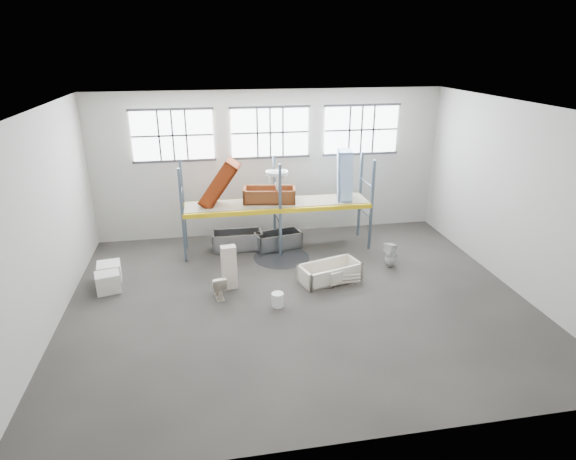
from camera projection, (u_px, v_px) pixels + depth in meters
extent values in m
cube|color=#49433F|center=(298.00, 300.00, 12.74)|extent=(12.00, 10.00, 0.10)
cube|color=silver|center=(299.00, 106.00, 10.88)|extent=(12.00, 10.00, 0.10)
cube|color=#B7B3A9|center=(270.00, 164.00, 16.44)|extent=(12.00, 0.10, 5.00)
cube|color=#B5B1A6|center=(364.00, 318.00, 7.18)|extent=(12.00, 0.10, 5.00)
cube|color=#A5A299|center=(39.00, 226.00, 10.82)|extent=(0.10, 10.00, 5.00)
cube|color=#9E9B93|center=(518.00, 198.00, 12.79)|extent=(0.10, 10.00, 5.00)
cube|color=white|center=(173.00, 135.00, 15.41)|extent=(2.60, 0.04, 1.60)
cube|color=white|center=(270.00, 132.00, 15.93)|extent=(2.60, 0.04, 1.60)
cube|color=white|center=(361.00, 130.00, 16.46)|extent=(2.60, 0.04, 1.60)
cube|color=slate|center=(182.00, 217.00, 14.34)|extent=(0.08, 0.08, 3.00)
cube|color=slate|center=(184.00, 204.00, 15.44)|extent=(0.08, 0.08, 3.00)
cube|color=slate|center=(280.00, 211.00, 14.83)|extent=(0.08, 0.08, 3.00)
cube|color=slate|center=(274.00, 199.00, 15.93)|extent=(0.08, 0.08, 3.00)
cube|color=slate|center=(372.00, 206.00, 15.32)|extent=(0.08, 0.08, 3.00)
cube|color=slate|center=(360.00, 195.00, 16.42)|extent=(0.08, 0.08, 3.00)
cube|color=yellow|center=(280.00, 211.00, 14.83)|extent=(6.00, 0.10, 0.14)
cube|color=yellow|center=(274.00, 199.00, 15.93)|extent=(6.00, 0.10, 0.14)
cube|color=gray|center=(277.00, 203.00, 15.35)|extent=(5.90, 1.10, 0.03)
cylinder|color=black|center=(281.00, 257.00, 15.19)|extent=(1.80, 1.80, 0.00)
cube|color=beige|center=(335.00, 278.00, 13.25)|extent=(0.43, 0.31, 0.37)
imported|color=beige|center=(312.00, 279.00, 13.41)|extent=(0.45, 0.45, 0.14)
imported|color=beige|center=(218.00, 286.00, 12.68)|extent=(0.46, 0.69, 0.66)
cube|color=beige|center=(229.00, 267.00, 13.07)|extent=(0.43, 0.31, 1.25)
imported|color=white|center=(391.00, 255.00, 14.43)|extent=(0.47, 0.47, 0.78)
imported|color=silver|center=(277.00, 189.00, 15.01)|extent=(0.71, 0.54, 0.63)
cylinder|color=white|center=(278.00, 300.00, 12.29)|extent=(0.41, 0.41, 0.37)
cube|color=silver|center=(108.00, 282.00, 13.01)|extent=(0.74, 0.68, 0.54)
cube|color=white|center=(109.00, 272.00, 13.63)|extent=(0.72, 0.72, 0.53)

